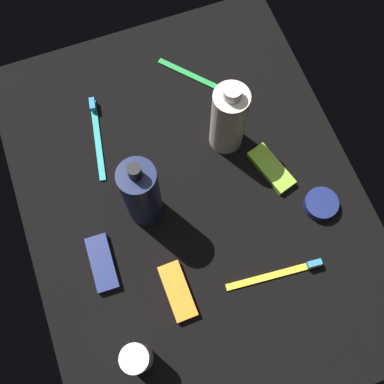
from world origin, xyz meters
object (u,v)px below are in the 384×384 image
(toothbrush_yellow, at_px, (280,273))
(bodywash_bottle, at_px, (228,119))
(snack_bar_navy, at_px, (102,263))
(deodorant_stick, at_px, (137,359))
(snack_bar_lime, at_px, (271,169))
(cream_tin_left, at_px, (321,204))
(toothbrush_teal, at_px, (97,134))
(lotion_bottle, at_px, (142,194))
(snack_bar_orange, at_px, (178,291))
(toothbrush_green, at_px, (201,79))

(toothbrush_yellow, bearing_deg, bodywash_bottle, 178.69)
(snack_bar_navy, bearing_deg, deodorant_stick, 6.47)
(snack_bar_lime, distance_m, cream_tin_left, 0.12)
(bodywash_bottle, distance_m, snack_bar_lime, 0.14)
(deodorant_stick, height_order, toothbrush_teal, deodorant_stick)
(lotion_bottle, relative_size, cream_tin_left, 3.28)
(snack_bar_navy, xyz_separation_m, cream_tin_left, (0.03, 0.42, 0.00))
(toothbrush_teal, distance_m, snack_bar_orange, 0.36)
(bodywash_bottle, relative_size, deodorant_stick, 2.08)
(bodywash_bottle, bearing_deg, toothbrush_yellow, -1.31)
(toothbrush_teal, height_order, cream_tin_left, same)
(cream_tin_left, bearing_deg, snack_bar_orange, -78.94)
(lotion_bottle, relative_size, toothbrush_green, 1.46)
(bodywash_bottle, xyz_separation_m, snack_bar_navy, (0.16, -0.30, -0.08))
(toothbrush_yellow, relative_size, toothbrush_teal, 1.00)
(snack_bar_orange, xyz_separation_m, snack_bar_navy, (-0.10, -0.11, 0.00))
(toothbrush_green, bearing_deg, toothbrush_teal, -78.56)
(toothbrush_teal, distance_m, snack_bar_navy, 0.26)
(snack_bar_navy, bearing_deg, lotion_bottle, 125.81)
(snack_bar_navy, bearing_deg, cream_tin_left, 87.55)
(lotion_bottle, height_order, cream_tin_left, lotion_bottle)
(toothbrush_yellow, bearing_deg, snack_bar_orange, -100.06)
(toothbrush_yellow, bearing_deg, snack_bar_lime, 161.11)
(toothbrush_teal, bearing_deg, snack_bar_lime, 57.30)
(snack_bar_orange, bearing_deg, deodorant_stick, -50.57)
(snack_bar_navy, relative_size, cream_tin_left, 1.64)
(bodywash_bottle, relative_size, cream_tin_left, 2.93)
(snack_bar_lime, bearing_deg, toothbrush_teal, -138.90)
(deodorant_stick, relative_size, toothbrush_teal, 0.50)
(snack_bar_lime, height_order, cream_tin_left, cream_tin_left)
(toothbrush_yellow, relative_size, snack_bar_lime, 1.73)
(toothbrush_teal, bearing_deg, toothbrush_yellow, 31.32)
(deodorant_stick, bearing_deg, bodywash_bottle, 139.35)
(lotion_bottle, height_order, bodywash_bottle, lotion_bottle)
(cream_tin_left, bearing_deg, snack_bar_navy, -94.65)
(toothbrush_green, bearing_deg, deodorant_stick, -31.03)
(snack_bar_orange, xyz_separation_m, snack_bar_lime, (-0.16, 0.25, 0.00))
(deodorant_stick, bearing_deg, toothbrush_yellow, 100.30)
(deodorant_stick, relative_size, toothbrush_yellow, 0.50)
(toothbrush_yellow, xyz_separation_m, snack_bar_lime, (-0.19, 0.07, 0.00))
(snack_bar_orange, bearing_deg, lotion_bottle, -179.48)
(bodywash_bottle, bearing_deg, snack_bar_lime, 31.96)
(snack_bar_navy, bearing_deg, snack_bar_orange, 51.99)
(bodywash_bottle, xyz_separation_m, toothbrush_green, (-0.15, 0.00, -0.08))
(bodywash_bottle, height_order, cream_tin_left, bodywash_bottle)
(toothbrush_green, height_order, cream_tin_left, same)
(cream_tin_left, bearing_deg, snack_bar_lime, -149.10)
(toothbrush_yellow, relative_size, snack_bar_orange, 1.73)
(lotion_bottle, distance_m, toothbrush_teal, 0.21)
(deodorant_stick, bearing_deg, toothbrush_teal, 173.44)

